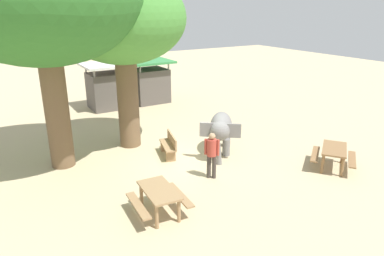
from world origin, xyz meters
TOP-DOWN VIEW (x-y plane):
  - ground_plane at (0.00, 0.00)m, footprint 60.00×60.00m
  - elephant at (1.35, -0.19)m, footprint 2.06×2.17m
  - person_handler at (-0.17, -1.78)m, footprint 0.40×0.38m
  - shade_tree_secondary at (-1.39, 2.47)m, footprint 4.89×4.48m
  - wooden_bench at (-0.53, 0.59)m, footprint 0.76×1.46m
  - picnic_table_near at (-2.66, -2.85)m, footprint 1.59×1.61m
  - picnic_table_far at (4.00, -3.43)m, footprint 2.08×2.08m
  - market_stall_white at (-0.31, 8.47)m, footprint 2.50×2.50m
  - market_stall_green at (2.29, 8.47)m, footprint 2.50×2.50m

SIDE VIEW (x-z plane):
  - ground_plane at x=0.00m, z-range 0.00..0.00m
  - wooden_bench at x=-0.53m, z-range 0.03..0.91m
  - picnic_table_near at x=-2.66m, z-range 0.20..0.98m
  - picnic_table_far at x=4.00m, z-range 0.20..0.98m
  - person_handler at x=-0.17m, z-range 0.14..1.76m
  - elephant at x=1.35m, z-range 0.22..1.80m
  - market_stall_white at x=-0.31m, z-range -0.12..2.40m
  - market_stall_green at x=2.29m, z-range -0.12..2.40m
  - shade_tree_secondary at x=-1.39m, z-range 1.58..8.44m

